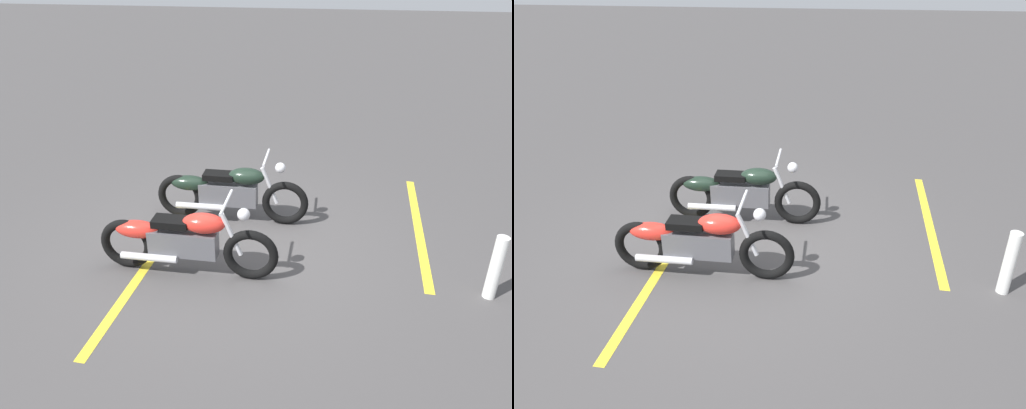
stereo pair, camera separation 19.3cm
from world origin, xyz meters
The scene contains 6 objects.
ground_plane centered at (0.00, 0.00, 0.00)m, with size 60.00×60.00×0.00m, color #474444.
motorcycle_bright_foreground centered at (-0.40, -0.70, 0.46)m, with size 2.23×0.62×1.04m.
motorcycle_dark_foreground centered at (-0.14, 0.70, 0.46)m, with size 2.23×0.62×1.04m.
bollard_post centered at (3.22, -0.62, 0.40)m, with size 0.14×0.14×0.80m, color white.
parking_stripe_near centered at (-0.92, -0.75, 0.00)m, with size 3.20×0.12×0.01m, color yellow.
parking_stripe_mid centered at (2.63, 0.91, 0.00)m, with size 3.20×0.12×0.01m, color yellow.
Camera 2 is at (1.10, -5.61, 3.59)m, focal length 34.64 mm.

